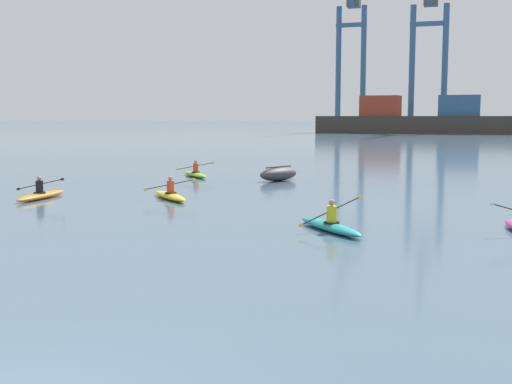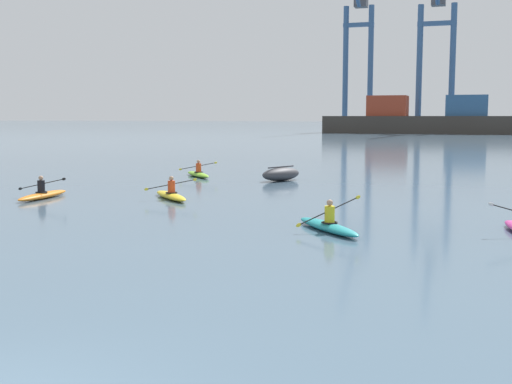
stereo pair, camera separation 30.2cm
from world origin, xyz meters
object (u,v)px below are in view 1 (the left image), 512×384
at_px(kayak_orange, 41,195).
at_px(kayak_yellow, 170,195).
at_px(gantry_crane_west_mid, 429,46).
at_px(gantry_crane_west, 350,46).
at_px(kayak_teal, 330,225).
at_px(capsized_dinghy, 278,174).
at_px(container_barge, 457,120).
at_px(kayak_lime, 195,174).

distance_m(kayak_orange, kayak_yellow, 5.33).
bearing_deg(gantry_crane_west_mid, kayak_yellow, -91.61).
bearing_deg(gantry_crane_west, kayak_orange, -85.88).
distance_m(gantry_crane_west, kayak_yellow, 123.75).
height_order(gantry_crane_west, kayak_yellow, gantry_crane_west).
bearing_deg(kayak_teal, capsized_dinghy, 111.91).
bearing_deg(gantry_crane_west, container_barge, -30.89).
distance_m(gantry_crane_west, gantry_crane_west_mid, 18.52).
distance_m(gantry_crane_west, kayak_orange, 124.82).
xyz_separation_m(gantry_crane_west, kayak_orange, (8.87, -123.12, -18.52)).
relative_size(capsized_dinghy, kayak_yellow, 0.99).
xyz_separation_m(gantry_crane_west, kayak_yellow, (13.97, -121.56, -18.52)).
height_order(kayak_orange, kayak_teal, kayak_teal).
distance_m(capsized_dinghy, kayak_lime, 5.11).
bearing_deg(gantry_crane_west_mid, gantry_crane_west, 158.47).
bearing_deg(capsized_dinghy, gantry_crane_west_mid, 89.40).
relative_size(gantry_crane_west_mid, kayak_lime, 12.38).
distance_m(gantry_crane_west, kayak_teal, 130.04).
bearing_deg(kayak_teal, kayak_yellow, 145.68).
relative_size(capsized_dinghy, kayak_orange, 0.82).
xyz_separation_m(container_barge, gantry_crane_west_mid, (-6.15, 7.18, 14.98)).
distance_m(container_barge, kayak_yellow, 108.03).
bearing_deg(kayak_lime, kayak_teal, -53.97).
bearing_deg(capsized_dinghy, kayak_teal, -68.09).
distance_m(gantry_crane_west_mid, kayak_yellow, 116.13).
bearing_deg(container_barge, kayak_orange, -97.55).
relative_size(capsized_dinghy, kayak_teal, 0.95).
bearing_deg(kayak_lime, container_barge, 82.84).
height_order(gantry_crane_west_mid, capsized_dinghy, gantry_crane_west_mid).
distance_m(gantry_crane_west, capsized_dinghy, 115.42).
bearing_deg(gantry_crane_west_mid, kayak_teal, -87.84).
xyz_separation_m(container_barge, kayak_orange, (-14.47, -109.16, -2.38)).
height_order(gantry_crane_west, kayak_lime, gantry_crane_west).
bearing_deg(gantry_crane_west_mid, capsized_dinghy, -90.60).
bearing_deg(kayak_lime, gantry_crane_west_mid, 86.64).
height_order(gantry_crane_west_mid, kayak_yellow, gantry_crane_west_mid).
bearing_deg(kayak_lime, capsized_dinghy, -7.69).
bearing_deg(kayak_orange, capsized_dinghy, 55.02).
bearing_deg(container_barge, gantry_crane_west, 149.11).
distance_m(kayak_orange, kayak_teal, 13.40).
bearing_deg(kayak_lime, kayak_orange, -101.07).
height_order(container_barge, capsized_dinghy, container_barge).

